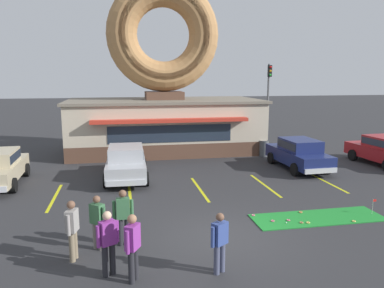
{
  "coord_description": "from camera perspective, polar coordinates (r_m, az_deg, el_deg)",
  "views": [
    {
      "loc": [
        -2.93,
        -10.29,
        4.8
      ],
      "look_at": [
        0.02,
        5.0,
        2.0
      ],
      "focal_mm": 35.0,
      "sensor_mm": 36.0,
      "label": 1
    }
  ],
  "objects": [
    {
      "name": "mini_donut_near_left",
      "position": [
        13.15,
        16.34,
        -11.41
      ],
      "size": [
        0.13,
        0.13,
        0.04
      ],
      "primitive_type": "torus",
      "color": "#A5724C",
      "rests_on": "putting_mat"
    },
    {
      "name": "traffic_light_pole",
      "position": [
        30.44,
        11.59,
        7.94
      ],
      "size": [
        0.28,
        0.47,
        5.8
      ],
      "color": "#595B60",
      "rests_on": "ground"
    },
    {
      "name": "putting_mat",
      "position": [
        13.84,
        18.61,
        -10.59
      ],
      "size": [
        4.57,
        1.43,
        0.03
      ],
      "primitive_type": "cube",
      "color": "#1E842D",
      "rests_on": "ground"
    },
    {
      "name": "parking_stripe_mid_right",
      "position": [
        18.52,
        19.73,
        -5.43
      ],
      "size": [
        0.12,
        3.6,
        0.01
      ],
      "primitive_type": "cube",
      "color": "yellow",
      "rests_on": "ground"
    },
    {
      "name": "parking_stripe_far_left",
      "position": [
        16.25,
        -20.19,
        -7.62
      ],
      "size": [
        0.12,
        3.6,
        0.01
      ],
      "primitive_type": "cube",
      "color": "yellow",
      "rests_on": "ground"
    },
    {
      "name": "mini_donut_near_right",
      "position": [
        14.08,
        16.23,
        -9.95
      ],
      "size": [
        0.13,
        0.13,
        0.04
      ],
      "primitive_type": "torus",
      "color": "#D17F47",
      "rests_on": "putting_mat"
    },
    {
      "name": "parking_stripe_mid_left",
      "position": [
        16.36,
        1.17,
        -6.86
      ],
      "size": [
        0.12,
        3.6,
        0.01
      ],
      "primitive_type": "cube",
      "color": "yellow",
      "rests_on": "ground"
    },
    {
      "name": "parking_stripe_centre",
      "position": [
        17.21,
        11.04,
        -6.18
      ],
      "size": [
        0.12,
        3.6,
        0.01
      ],
      "primitive_type": "cube",
      "color": "yellow",
      "rests_on": "ground"
    },
    {
      "name": "pedestrian_hooded_kid",
      "position": [
        9.54,
        -12.68,
        -14.12
      ],
      "size": [
        0.53,
        0.4,
        1.65
      ],
      "color": "#232328",
      "rests_on": "ground"
    },
    {
      "name": "pedestrian_crossing_woman",
      "position": [
        10.96,
        -14.21,
        -11.17
      ],
      "size": [
        0.47,
        0.43,
        1.57
      ],
      "color": "slate",
      "rests_on": "ground"
    },
    {
      "name": "putting_flag_pin",
      "position": [
        14.74,
        25.97,
        -8.09
      ],
      "size": [
        0.13,
        0.01,
        0.55
      ],
      "color": "silver",
      "rests_on": "putting_mat"
    },
    {
      "name": "pedestrian_beanie_man",
      "position": [
        9.18,
        -9.02,
        -14.91
      ],
      "size": [
        0.4,
        0.53,
        1.67
      ],
      "color": "#232328",
      "rests_on": "ground"
    },
    {
      "name": "donut_shop_building",
      "position": [
        24.42,
        -4.25,
        7.68
      ],
      "size": [
        12.3,
        6.75,
        10.96
      ],
      "color": "brown",
      "rests_on": "ground"
    },
    {
      "name": "mini_donut_mid_left",
      "position": [
        13.24,
        14.48,
        -11.17
      ],
      "size": [
        0.13,
        0.13,
        0.04
      ],
      "primitive_type": "torus",
      "color": "#D8667F",
      "rests_on": "putting_mat"
    },
    {
      "name": "mini_donut_mid_right",
      "position": [
        13.44,
        9.33,
        -10.65
      ],
      "size": [
        0.13,
        0.13,
        0.04
      ],
      "primitive_type": "torus",
      "color": "#D8667F",
      "rests_on": "putting_mat"
    },
    {
      "name": "car_red",
      "position": [
        23.08,
        27.27,
        -0.75
      ],
      "size": [
        2.19,
        4.66,
        1.6
      ],
      "color": "maroon",
      "rests_on": "ground"
    },
    {
      "name": "pedestrian_clipboard_woman",
      "position": [
        11.04,
        -10.44,
        -10.57
      ],
      "size": [
        0.6,
        0.26,
        1.65
      ],
      "color": "#232328",
      "rests_on": "ground"
    },
    {
      "name": "golf_ball",
      "position": [
        13.0,
        14.17,
        -11.56
      ],
      "size": [
        0.04,
        0.04,
        0.04
      ],
      "primitive_type": "sphere",
      "color": "white",
      "rests_on": "putting_mat"
    },
    {
      "name": "trash_bin",
      "position": [
        23.29,
        10.9,
        -0.63
      ],
      "size": [
        0.57,
        0.57,
        0.97
      ],
      "color": "#51565B",
      "rests_on": "ground"
    },
    {
      "name": "pedestrian_leather_jacket_man",
      "position": [
        10.52,
        -17.77,
        -12.04
      ],
      "size": [
        0.33,
        0.58,
        1.64
      ],
      "color": "#7F7056",
      "rests_on": "ground"
    },
    {
      "name": "mini_donut_far_centre",
      "position": [
        13.21,
        17.28,
        -11.37
      ],
      "size": [
        0.13,
        0.13,
        0.04
      ],
      "primitive_type": "torus",
      "color": "#E5C666",
      "rests_on": "putting_mat"
    },
    {
      "name": "pedestrian_blue_sweater_man",
      "position": [
        9.48,
        4.24,
        -14.44
      ],
      "size": [
        0.52,
        0.41,
        1.56
      ],
      "color": "#474C66",
      "rests_on": "ground"
    },
    {
      "name": "car_navy",
      "position": [
        20.48,
        15.95,
        -1.26
      ],
      "size": [
        2.08,
        4.61,
        1.6
      ],
      "color": "navy",
      "rests_on": "ground"
    },
    {
      "name": "mini_donut_mid_centre",
      "position": [
        13.07,
        12.2,
        -11.37
      ],
      "size": [
        0.13,
        0.13,
        0.04
      ],
      "primitive_type": "torus",
      "color": "#D8667F",
      "rests_on": "putting_mat"
    },
    {
      "name": "mini_donut_far_left",
      "position": [
        13.86,
        23.44,
        -10.73
      ],
      "size": [
        0.13,
        0.13,
        0.04
      ],
      "primitive_type": "torus",
      "color": "#E5C666",
      "rests_on": "putting_mat"
    },
    {
      "name": "car_silver",
      "position": [
        17.97,
        -10.01,
        -2.59
      ],
      "size": [
        2.07,
        4.61,
        1.6
      ],
      "color": "#B2B5BA",
      "rests_on": "ground"
    },
    {
      "name": "parking_stripe_left",
      "position": [
        16.02,
        -9.47,
        -7.37
      ],
      "size": [
        0.12,
        3.6,
        0.01
      ],
      "primitive_type": "cube",
      "color": "yellow",
      "rests_on": "ground"
    },
    {
      "name": "ground_plane",
      "position": [
        11.72,
        4.66,
        -14.01
      ],
      "size": [
        160.0,
        160.0,
        0.0
      ],
      "primitive_type": "plane",
      "color": "#2D2D30"
    }
  ]
}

